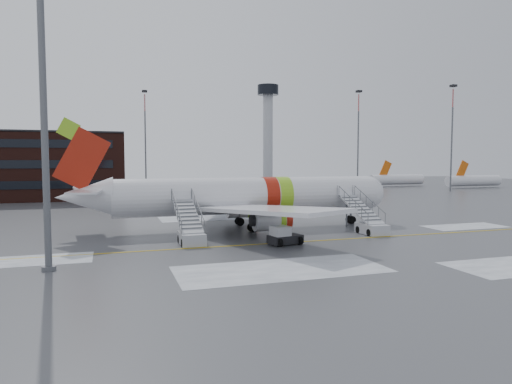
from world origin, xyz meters
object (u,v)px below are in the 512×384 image
object	(u,v)px
airliner	(242,196)
airstair_aft	(190,231)
light_mast_near	(42,61)
airstair_fwd	(368,222)
pushback_tug	(283,236)

from	to	relation	value
airliner	airstair_aft	size ratio (longest dim) A/B	4.55
airstair_aft	light_mast_near	distance (m)	17.72
airstair_fwd	airstair_aft	xyz separation A→B (m)	(-17.69, 0.00, 0.00)
airliner	light_mast_near	xyz separation A→B (m)	(-17.06, -13.56, 10.07)
airstair_fwd	airstair_aft	size ratio (longest dim) A/B	1.00
airstair_fwd	airstair_aft	bearing A→B (deg)	180.00
airliner	airstair_fwd	size ratio (longest dim) A/B	4.55
airliner	airstair_aft	distance (m)	9.56
pushback_tug	airliner	bearing A→B (deg)	95.35
airstair_aft	pushback_tug	distance (m)	8.14
airstair_aft	pushback_tug	xyz separation A→B (m)	(7.48, -3.21, -0.35)
airstair_fwd	airstair_aft	distance (m)	17.69
pushback_tug	airstair_aft	bearing A→B (deg)	156.75
airliner	airstair_aft	xyz separation A→B (m)	(-6.56, -6.54, -2.35)
airliner	light_mast_near	bearing A→B (deg)	-141.53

